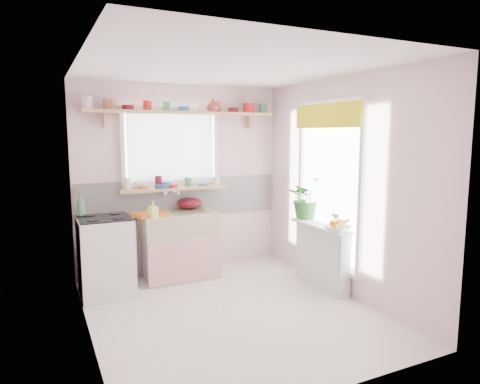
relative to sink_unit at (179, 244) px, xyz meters
name	(u,v)px	position (x,y,z in m)	size (l,w,h in m)	color
room	(250,172)	(0.81, -0.43, 0.94)	(3.20, 3.20, 3.20)	white
sink_unit	(179,244)	(0.00, 0.00, 0.00)	(0.95, 0.65, 1.11)	white
cooker	(106,256)	(-0.95, -0.24, 0.03)	(0.58, 0.58, 0.93)	white
radiator_ledge	(322,255)	(1.45, -1.09, -0.03)	(0.22, 0.95, 0.78)	white
windowsill	(174,188)	(0.00, 0.19, 0.71)	(1.40, 0.22, 0.04)	tan
pine_shelf	(184,113)	(0.15, 0.18, 1.69)	(2.52, 0.24, 0.04)	tan
shelf_crockery	(183,107)	(0.15, 0.18, 1.76)	(2.47, 0.11, 0.12)	silver
sill_crockery	(172,183)	(-0.02, 0.19, 0.78)	(1.35, 0.11, 0.12)	silver
dish_tray	(150,214)	(-0.38, -0.04, 0.44)	(0.40, 0.30, 0.04)	orange
colander	(190,203)	(0.23, 0.21, 0.49)	(0.34, 0.34, 0.15)	#4F0D15
jade_plant	(306,198)	(1.48, -0.69, 0.61)	(0.48, 0.42, 0.54)	#2C6428
fruit_bowl	(338,229)	(1.36, -1.49, 0.38)	(0.28, 0.28, 0.07)	white
herb_pot	(335,222)	(1.36, -1.44, 0.45)	(0.11, 0.08, 0.21)	#2A5A24
soap_bottle_sink	(153,209)	(-0.38, -0.19, 0.52)	(0.09, 0.09, 0.20)	#EEF06A
sill_cup	(137,185)	(-0.46, 0.25, 0.77)	(0.11, 0.11, 0.09)	beige
sill_bowl	(163,186)	(-0.16, 0.13, 0.76)	(0.21, 0.21, 0.06)	#3155A1
shelf_vase	(213,105)	(0.53, 0.12, 1.79)	(0.16, 0.16, 0.17)	#94382D
cooker_bottle	(81,204)	(-1.17, -0.02, 0.61)	(0.10, 0.10, 0.26)	#458A53
fruit	(338,223)	(1.37, -1.48, 0.44)	(0.20, 0.14, 0.10)	orange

